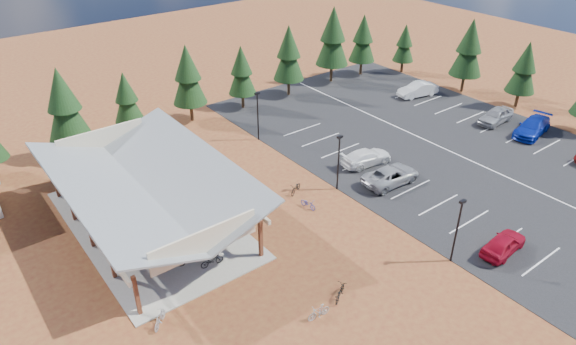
{
  "coord_description": "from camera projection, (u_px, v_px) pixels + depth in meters",
  "views": [
    {
      "loc": [
        -21.31,
        -25.34,
        23.94
      ],
      "look_at": [
        0.89,
        3.64,
        2.37
      ],
      "focal_mm": 32.0,
      "sensor_mm": 36.0,
      "label": 1
    }
  ],
  "objects": [
    {
      "name": "ground",
      "position": [
        307.0,
        220.0,
        40.66
      ],
      "size": [
        140.0,
        140.0,
        0.0
      ],
      "primitive_type": "plane",
      "color": "maroon",
      "rests_on": "ground"
    },
    {
      "name": "asphalt_lot",
      "position": [
        428.0,
        142.0,
        52.38
      ],
      "size": [
        27.0,
        44.0,
        0.04
      ],
      "primitive_type": "cube",
      "color": "black",
      "rests_on": "ground"
    },
    {
      "name": "concrete_pad",
      "position": [
        152.0,
        224.0,
        40.18
      ],
      "size": [
        10.6,
        18.6,
        0.1
      ],
      "primitive_type": "cube",
      "color": "gray",
      "rests_on": "ground"
    },
    {
      "name": "bike_pavilion",
      "position": [
        145.0,
        183.0,
        38.26
      ],
      "size": [
        11.65,
        19.4,
        4.97
      ],
      "color": "#562C18",
      "rests_on": "concrete_pad"
    },
    {
      "name": "lamp_post_0",
      "position": [
        457.0,
        227.0,
        34.93
      ],
      "size": [
        0.5,
        0.25,
        5.14
      ],
      "color": "black",
      "rests_on": "ground"
    },
    {
      "name": "lamp_post_1",
      "position": [
        339.0,
        159.0,
        43.13
      ],
      "size": [
        0.5,
        0.25,
        5.14
      ],
      "color": "black",
      "rests_on": "ground"
    },
    {
      "name": "lamp_post_2",
      "position": [
        258.0,
        113.0,
        51.33
      ],
      "size": [
        0.5,
        0.25,
        5.14
      ],
      "color": "black",
      "rests_on": "ground"
    },
    {
      "name": "trash_bin_0",
      "position": [
        235.0,
        204.0,
        41.82
      ],
      "size": [
        0.6,
        0.6,
        0.9
      ],
      "primitive_type": "cylinder",
      "color": "#422917",
      "rests_on": "ground"
    },
    {
      "name": "trash_bin_1",
      "position": [
        227.0,
        199.0,
        42.5
      ],
      "size": [
        0.6,
        0.6,
        0.9
      ],
      "primitive_type": "cylinder",
      "color": "#422917",
      "rests_on": "ground"
    },
    {
      "name": "pine_2",
      "position": [
        64.0,
        105.0,
        46.59
      ],
      "size": [
        3.91,
        3.91,
        9.1
      ],
      "color": "#382314",
      "rests_on": "ground"
    },
    {
      "name": "pine_3",
      "position": [
        126.0,
        98.0,
        51.54
      ],
      "size": [
        2.96,
        2.96,
        6.9
      ],
      "color": "#382314",
      "rests_on": "ground"
    },
    {
      "name": "pine_4",
      "position": [
        188.0,
        75.0,
        54.3
      ],
      "size": [
        3.66,
        3.66,
        8.53
      ],
      "color": "#382314",
      "rests_on": "ground"
    },
    {
      "name": "pine_5",
      "position": [
        241.0,
        70.0,
        57.68
      ],
      "size": [
        3.16,
        3.16,
        7.37
      ],
      "color": "#382314",
      "rests_on": "ground"
    },
    {
      "name": "pine_6",
      "position": [
        289.0,
        53.0,
        60.64
      ],
      "size": [
        3.69,
        3.69,
        8.6
      ],
      "color": "#382314",
      "rests_on": "ground"
    },
    {
      "name": "pine_7",
      "position": [
        333.0,
        37.0,
        64.34
      ],
      "size": [
        4.16,
        4.16,
        9.69
      ],
      "color": "#382314",
      "rests_on": "ground"
    },
    {
      "name": "pine_8",
      "position": [
        363.0,
        38.0,
        67.19
      ],
      "size": [
        3.46,
        3.46,
        8.05
      ],
      "color": "#382314",
      "rests_on": "ground"
    },
    {
      "name": "pine_11",
      "position": [
        525.0,
        68.0,
        57.84
      ],
      "size": [
        3.32,
        3.32,
        7.72
      ],
      "color": "#382314",
      "rests_on": "ground"
    },
    {
      "name": "pine_12",
      "position": [
        469.0,
        48.0,
        61.57
      ],
      "size": [
        3.88,
        3.88,
        9.04
      ],
      "color": "#382314",
      "rests_on": "ground"
    },
    {
      "name": "pine_13",
      "position": [
        405.0,
        43.0,
        68.51
      ],
      "size": [
        2.81,
        2.81,
        6.54
      ],
      "color": "#382314",
      "rests_on": "ground"
    },
    {
      "name": "bike_0",
      "position": [
        173.0,
        263.0,
        35.38
      ],
      "size": [
        1.81,
        1.02,
        0.9
      ],
      "primitive_type": "imported",
      "rotation": [
        0.0,
        0.0,
        1.31
      ],
      "color": "black",
      "rests_on": "concrete_pad"
    },
    {
      "name": "bike_1",
      "position": [
        129.0,
        244.0,
        37.05
      ],
      "size": [
        1.89,
        0.83,
        1.1
      ],
      "primitive_type": "imported",
      "rotation": [
        0.0,
        0.0,
        1.4
      ],
      "color": "gray",
      "rests_on": "concrete_pad"
    },
    {
      "name": "bike_2",
      "position": [
        117.0,
        210.0,
        40.92
      ],
      "size": [
        1.92,
        1.2,
        0.95
      ],
      "primitive_type": "imported",
      "rotation": [
        0.0,
        0.0,
        1.23
      ],
      "color": "navy",
      "rests_on": "concrete_pad"
    },
    {
      "name": "bike_3",
      "position": [
        79.0,
        194.0,
        42.87
      ],
      "size": [
        1.55,
        0.65,
        0.9
      ],
      "primitive_type": "imported",
      "rotation": [
        0.0,
        0.0,
        1.73
      ],
      "color": "maroon",
      "rests_on": "concrete_pad"
    },
    {
      "name": "bike_4",
      "position": [
        212.0,
        260.0,
        35.63
      ],
      "size": [
        1.74,
        0.76,
        0.89
      ],
      "primitive_type": "imported",
      "rotation": [
        0.0,
        0.0,
        1.47
      ],
      "color": "black",
      "rests_on": "concrete_pad"
    },
    {
      "name": "bike_5",
      "position": [
        207.0,
        226.0,
        38.94
      ],
      "size": [
        1.84,
        0.59,
        1.09
      ],
      "primitive_type": "imported",
      "rotation": [
        0.0,
        0.0,
        1.53
      ],
      "color": "gray",
      "rests_on": "concrete_pad"
    },
    {
      "name": "bike_6",
      "position": [
        156.0,
        205.0,
        41.42
      ],
      "size": [
        1.85,
        0.81,
        0.94
      ],
      "primitive_type": "imported",
      "rotation": [
        0.0,
        0.0,
        1.68
      ],
      "color": "navy",
      "rests_on": "concrete_pad"
    },
    {
      "name": "bike_7",
      "position": [
        131.0,
        177.0,
        45.1
      ],
      "size": [
        1.82,
        0.83,
        1.06
      ],
      "primitive_type": "imported",
      "rotation": [
        0.0,
        0.0,
        1.37
      ],
      "color": "maroon",
      "rests_on": "concrete_pad"
    },
    {
      "name": "bike_9",
      "position": [
        160.0,
        319.0,
        31.07
      ],
      "size": [
        1.53,
        1.48,
        1.0
      ],
      "primitive_type": "imported",
      "rotation": [
        0.0,
        0.0,
        2.32
      ],
      "color": "#9B9BA3",
      "rests_on": "ground"
    },
    {
      "name": "bike_12",
      "position": [
        340.0,
        292.0,
        33.05
      ],
      "size": [
        1.83,
        1.44,
        0.93
      ],
      "primitive_type": "imported",
      "rotation": [
        0.0,
        0.0,
        2.11
      ],
      "color": "black",
      "rests_on": "ground"
    },
    {
      "name": "bike_13",
      "position": [
        319.0,
        312.0,
        31.56
      ],
      "size": [
        1.66,
        0.59,
        0.98
      ],
      "primitive_type": "imported",
      "rotation": [
        0.0,
        0.0,
        4.63
      ],
      "color": "gray",
      "rests_on": "ground"
    },
    {
      "name": "bike_14",
      "position": [
        308.0,
        204.0,
        41.94
      ],
      "size": [
        0.77,
        1.62,
        0.82
      ],
      "primitive_type": "imported",
      "rotation": [
        0.0,
        0.0,
        0.15
      ],
      "color": "#24309C",
      "rests_on": "ground"
    },
    {
      "name": "bike_15",
      "position": [
        253.0,
        205.0,
        41.5
      ],
      "size": [
        1.82,
        1.48,
        1.11
      ],
      "primitive_type": "imported",
      "rotation": [
        0.0,
        0.0,
        2.17
      ],
      "color": "maroon",
      "rests_on": "ground"
    },
    {
      "name": "bike_16",
      "position": [
        296.0,
        188.0,
        43.88
      ],
      "size": [
        1.86,
        1.38,
        0.93
      ],
      "primitive_type": "imported",
      "rotation": [
        0.0,
        0.0,
        5.2
      ],
      "color": "black",
      "rests_on": "ground"
    },
    {
      "name": "car_0",
      "position": [
        504.0,
        244.0,
        36.87
      ],
      "size": [
        4.44,
        2.11,
        1.47
      ],
      "primitive_type": "imported",
      "rotation": [
        0.0,
        0.0,
        1.66
      ],
      "color": "maroon",
      "rests_on": "asphalt_lot"
    },
    {
      "name": "car_2",
      "position": [
        391.0,
        175.0,
        45.06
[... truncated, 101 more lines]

